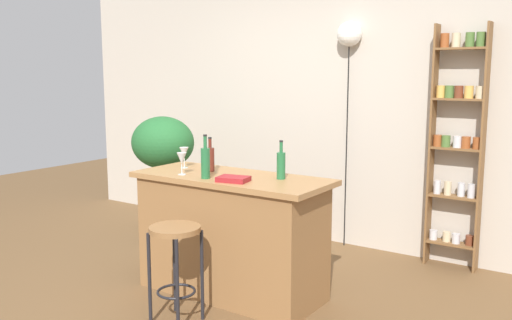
{
  "coord_description": "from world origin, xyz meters",
  "views": [
    {
      "loc": [
        2.38,
        -2.9,
        1.64
      ],
      "look_at": [
        0.05,
        0.55,
        0.99
      ],
      "focal_mm": 38.95,
      "sensor_mm": 36.0,
      "label": 1
    }
  ],
  "objects_px": {
    "bottle_vinegar": "(205,162)",
    "cookbook": "(233,179)",
    "bar_stool": "(175,251)",
    "bottle_wine_red": "(281,165)",
    "bottle_soda_blue": "(210,158)",
    "wine_glass_center": "(182,159)",
    "pendant_globe_light": "(349,37)",
    "potted_plant": "(163,146)",
    "spice_shelf": "(457,141)",
    "plant_stool": "(165,219)",
    "wine_glass_left": "(184,153)"
  },
  "relations": [
    {
      "from": "bottle_vinegar",
      "to": "cookbook",
      "type": "xyz_separation_m",
      "value": [
        0.23,
        0.02,
        -0.1
      ]
    },
    {
      "from": "bar_stool",
      "to": "bottle_wine_red",
      "type": "distance_m",
      "value": 0.95
    },
    {
      "from": "bottle_soda_blue",
      "to": "cookbook",
      "type": "relative_size",
      "value": 1.25
    },
    {
      "from": "bar_stool",
      "to": "wine_glass_center",
      "type": "relative_size",
      "value": 3.98
    },
    {
      "from": "bottle_vinegar",
      "to": "pendant_globe_light",
      "type": "bearing_deg",
      "value": 80.54
    },
    {
      "from": "potted_plant",
      "to": "bottle_wine_red",
      "type": "relative_size",
      "value": 2.98
    },
    {
      "from": "bottle_soda_blue",
      "to": "pendant_globe_light",
      "type": "xyz_separation_m",
      "value": [
        0.44,
        1.48,
        0.97
      ]
    },
    {
      "from": "spice_shelf",
      "to": "cookbook",
      "type": "distance_m",
      "value": 1.99
    },
    {
      "from": "potted_plant",
      "to": "wine_glass_center",
      "type": "bearing_deg",
      "value": -40.8
    },
    {
      "from": "bar_stool",
      "to": "plant_stool",
      "type": "height_order",
      "value": "bar_stool"
    },
    {
      "from": "potted_plant",
      "to": "bottle_soda_blue",
      "type": "bearing_deg",
      "value": -30.94
    },
    {
      "from": "bar_stool",
      "to": "bottle_vinegar",
      "type": "bearing_deg",
      "value": 100.35
    },
    {
      "from": "cookbook",
      "to": "bottle_vinegar",
      "type": "bearing_deg",
      "value": 173.07
    },
    {
      "from": "bottle_soda_blue",
      "to": "bottle_vinegar",
      "type": "height_order",
      "value": "bottle_vinegar"
    },
    {
      "from": "potted_plant",
      "to": "bottle_wine_red",
      "type": "bearing_deg",
      "value": -20.38
    },
    {
      "from": "plant_stool",
      "to": "wine_glass_left",
      "type": "xyz_separation_m",
      "value": [
        0.88,
        -0.68,
        0.81
      ]
    },
    {
      "from": "potted_plant",
      "to": "pendant_globe_light",
      "type": "xyz_separation_m",
      "value": [
        1.59,
        0.79,
        1.03
      ]
    },
    {
      "from": "plant_stool",
      "to": "pendant_globe_light",
      "type": "height_order",
      "value": "pendant_globe_light"
    },
    {
      "from": "plant_stool",
      "to": "wine_glass_center",
      "type": "xyz_separation_m",
      "value": [
        1.06,
        -0.92,
        0.81
      ]
    },
    {
      "from": "plant_stool",
      "to": "wine_glass_center",
      "type": "height_order",
      "value": "wine_glass_center"
    },
    {
      "from": "pendant_globe_light",
      "to": "cookbook",
      "type": "bearing_deg",
      "value": -91.89
    },
    {
      "from": "bar_stool",
      "to": "spice_shelf",
      "type": "xyz_separation_m",
      "value": [
        1.22,
        2.11,
        0.6
      ]
    },
    {
      "from": "bottle_vinegar",
      "to": "pendant_globe_light",
      "type": "distance_m",
      "value": 1.99
    },
    {
      "from": "bottle_vinegar",
      "to": "bottle_wine_red",
      "type": "bearing_deg",
      "value": 31.72
    },
    {
      "from": "wine_glass_left",
      "to": "spice_shelf",
      "type": "bearing_deg",
      "value": 40.12
    },
    {
      "from": "bar_stool",
      "to": "pendant_globe_light",
      "type": "xyz_separation_m",
      "value": [
        0.21,
        2.14,
        1.48
      ]
    },
    {
      "from": "wine_glass_left",
      "to": "cookbook",
      "type": "distance_m",
      "value": 0.7
    },
    {
      "from": "spice_shelf",
      "to": "bottle_soda_blue",
      "type": "xyz_separation_m",
      "value": [
        -1.45,
        -1.45,
        -0.09
      ]
    },
    {
      "from": "plant_stool",
      "to": "wine_glass_center",
      "type": "bearing_deg",
      "value": -40.8
    },
    {
      "from": "potted_plant",
      "to": "pendant_globe_light",
      "type": "relative_size",
      "value": 0.39
    },
    {
      "from": "bottle_wine_red",
      "to": "bottle_vinegar",
      "type": "distance_m",
      "value": 0.54
    },
    {
      "from": "bar_stool",
      "to": "pendant_globe_light",
      "type": "bearing_deg",
      "value": 84.34
    },
    {
      "from": "plant_stool",
      "to": "wine_glass_left",
      "type": "bearing_deg",
      "value": -37.84
    },
    {
      "from": "cookbook",
      "to": "bottle_soda_blue",
      "type": "bearing_deg",
      "value": 137.98
    },
    {
      "from": "potted_plant",
      "to": "bottle_wine_red",
      "type": "xyz_separation_m",
      "value": [
        1.76,
        -0.65,
        0.07
      ]
    },
    {
      "from": "cookbook",
      "to": "bottle_wine_red",
      "type": "bearing_deg",
      "value": 38.28
    },
    {
      "from": "bottle_soda_blue",
      "to": "bottle_wine_red",
      "type": "bearing_deg",
      "value": 3.13
    },
    {
      "from": "wine_glass_center",
      "to": "bottle_wine_red",
      "type": "bearing_deg",
      "value": 20.9
    },
    {
      "from": "potted_plant",
      "to": "wine_glass_left",
      "type": "xyz_separation_m",
      "value": [
        0.88,
        -0.68,
        0.08
      ]
    },
    {
      "from": "cookbook",
      "to": "pendant_globe_light",
      "type": "distance_m",
      "value": 2.01
    },
    {
      "from": "spice_shelf",
      "to": "plant_stool",
      "type": "relative_size",
      "value": 5.06
    },
    {
      "from": "bottle_wine_red",
      "to": "pendant_globe_light",
      "type": "distance_m",
      "value": 1.75
    },
    {
      "from": "wine_glass_left",
      "to": "bottle_vinegar",
      "type": "bearing_deg",
      "value": -30.78
    },
    {
      "from": "plant_stool",
      "to": "potted_plant",
      "type": "distance_m",
      "value": 0.73
    },
    {
      "from": "bar_stool",
      "to": "pendant_globe_light",
      "type": "relative_size",
      "value": 0.31
    },
    {
      "from": "bottle_vinegar",
      "to": "bottle_soda_blue",
      "type": "bearing_deg",
      "value": 122.31
    },
    {
      "from": "bottle_wine_red",
      "to": "pendant_globe_light",
      "type": "height_order",
      "value": "pendant_globe_light"
    },
    {
      "from": "bar_stool",
      "to": "potted_plant",
      "type": "bearing_deg",
      "value": 135.59
    },
    {
      "from": "bottle_wine_red",
      "to": "bar_stool",
      "type": "bearing_deg",
      "value": -118.63
    },
    {
      "from": "potted_plant",
      "to": "wine_glass_center",
      "type": "height_order",
      "value": "potted_plant"
    }
  ]
}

